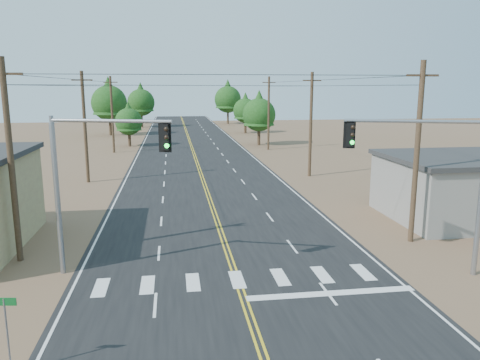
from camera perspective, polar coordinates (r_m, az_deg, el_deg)
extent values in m
cube|color=black|center=(42.67, -4.42, -0.37)|extent=(15.00, 200.00, 0.02)
cylinder|color=#4C3826|center=(25.21, -26.13, 1.92)|extent=(0.30, 0.30, 10.00)
cube|color=#4C3826|center=(24.96, -26.97, 11.47)|extent=(1.80, 0.12, 0.12)
cylinder|color=#4C3826|center=(44.54, -18.38, 6.07)|extent=(0.30, 0.30, 10.00)
cube|color=#4C3826|center=(44.40, -18.72, 11.47)|extent=(1.80, 0.12, 0.12)
cylinder|color=#4C3826|center=(64.28, -15.32, 7.67)|extent=(0.30, 0.30, 10.00)
cube|color=#4C3826|center=(64.19, -15.52, 11.41)|extent=(1.80, 0.12, 0.12)
cylinder|color=#4C3826|center=(27.39, 20.75, 3.00)|extent=(0.30, 0.30, 10.00)
cube|color=#4C3826|center=(27.16, 21.37, 11.80)|extent=(1.80, 0.12, 0.12)
cylinder|color=#4C3826|center=(45.81, 8.62, 6.65)|extent=(0.30, 0.30, 10.00)
cube|color=#4C3826|center=(45.67, 8.78, 11.90)|extent=(1.80, 0.12, 0.12)
cylinder|color=#4C3826|center=(65.17, 3.51, 8.09)|extent=(0.30, 0.30, 10.00)
cube|color=#4C3826|center=(65.07, 3.56, 11.78)|extent=(1.80, 0.12, 0.12)
cylinder|color=gray|center=(22.91, -21.35, -2.29)|extent=(0.24, 0.24, 7.06)
cylinder|color=gray|center=(22.39, -22.00, 6.52)|extent=(0.18, 0.18, 0.60)
cylinder|color=gray|center=(21.08, -15.55, 6.95)|extent=(5.31, 1.84, 0.16)
cube|color=black|center=(20.22, -9.10, 5.19)|extent=(0.43, 0.40, 1.11)
sphere|color=black|center=(20.02, -8.97, 6.15)|extent=(0.20, 0.20, 0.20)
sphere|color=black|center=(20.05, -8.94, 5.15)|extent=(0.20, 0.20, 0.20)
sphere|color=#0CE533|center=(20.09, -8.91, 4.15)|extent=(0.20, 0.20, 0.20)
cylinder|color=gray|center=(23.80, 27.26, -2.39)|extent=(0.24, 0.24, 6.98)
cylinder|color=gray|center=(22.60, 20.48, 6.72)|extent=(5.89, 2.21, 0.16)
cube|color=black|center=(22.38, 13.26, 5.42)|extent=(0.43, 0.40, 1.10)
sphere|color=black|center=(22.22, 13.61, 6.27)|extent=(0.20, 0.20, 0.20)
sphere|color=black|center=(22.25, 13.57, 5.37)|extent=(0.20, 0.20, 0.20)
sphere|color=#0CE533|center=(22.28, 13.53, 4.48)|extent=(0.20, 0.20, 0.20)
cylinder|color=gray|center=(16.37, -26.48, -16.73)|extent=(0.06, 0.06, 2.46)
cube|color=#0C551F|center=(15.89, -26.84, -13.10)|extent=(0.74, 0.13, 0.25)
cylinder|color=#3F2D1E|center=(70.97, -13.32, 4.98)|extent=(0.42, 0.42, 2.37)
cone|color=#163F12|center=(70.71, -13.44, 7.63)|extent=(3.68, 3.68, 4.21)
sphere|color=#163F12|center=(70.76, -13.41, 6.94)|extent=(3.95, 3.95, 3.95)
cylinder|color=#3F2D1E|center=(88.06, -15.53, 6.50)|extent=(0.50, 0.50, 3.78)
cone|color=#163F12|center=(87.81, -15.71, 9.91)|extent=(5.88, 5.88, 6.72)
sphere|color=#163F12|center=(87.85, -15.67, 9.02)|extent=(6.30, 6.30, 6.30)
cylinder|color=#3F2D1E|center=(104.42, -11.90, 7.27)|extent=(0.50, 0.50, 3.47)
cone|color=#163F12|center=(104.21, -12.01, 9.91)|extent=(5.40, 5.40, 6.18)
sphere|color=#163F12|center=(104.25, -11.98, 9.22)|extent=(5.79, 5.79, 5.79)
cylinder|color=#3F2D1E|center=(70.64, 2.31, 5.48)|extent=(0.44, 0.44, 2.96)
cone|color=#163F12|center=(70.35, 2.34, 8.82)|extent=(4.61, 4.61, 5.27)
sphere|color=#163F12|center=(70.40, 2.33, 7.95)|extent=(4.94, 4.94, 4.94)
cylinder|color=#3F2D1E|center=(89.11, 0.65, 6.63)|extent=(0.48, 0.48, 2.76)
cone|color=#163F12|center=(88.88, 0.66, 9.09)|extent=(4.30, 4.30, 4.91)
sphere|color=#163F12|center=(88.92, 0.66, 8.45)|extent=(4.60, 4.60, 4.60)
cylinder|color=#3F2D1E|center=(111.68, -1.48, 7.82)|extent=(0.47, 0.47, 3.75)
cone|color=#163F12|center=(111.49, -1.50, 10.49)|extent=(5.83, 5.83, 6.66)
sphere|color=#163F12|center=(111.52, -1.50, 9.79)|extent=(6.24, 6.24, 6.24)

